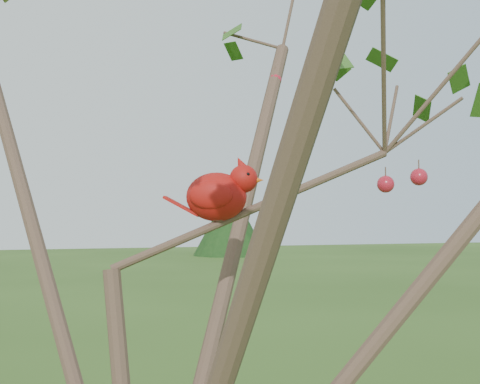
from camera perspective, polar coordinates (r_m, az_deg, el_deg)
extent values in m
sphere|color=#B31829|center=(1.45, 16.60, 1.38)|extent=(0.04, 0.04, 0.04)
sphere|color=#B31829|center=(1.90, 3.36, 10.56)|extent=(0.04, 0.04, 0.04)
sphere|color=#B31829|center=(1.44, 13.64, 0.73)|extent=(0.04, 0.04, 0.04)
ellipsoid|color=#A5150E|center=(1.26, -2.26, -0.46)|extent=(0.16, 0.14, 0.10)
sphere|color=#A5150E|center=(1.26, 0.33, 1.26)|extent=(0.08, 0.08, 0.06)
cone|color=#A5150E|center=(1.26, 0.11, 2.60)|extent=(0.05, 0.05, 0.04)
cone|color=#D85914|center=(1.25, 1.68, 1.13)|extent=(0.03, 0.03, 0.02)
ellipsoid|color=black|center=(1.25, 1.23, 1.08)|extent=(0.03, 0.04, 0.03)
cube|color=#A5150E|center=(1.28, -5.55, -1.36)|extent=(0.08, 0.06, 0.04)
ellipsoid|color=#A5150E|center=(1.30, -2.20, -0.39)|extent=(0.09, 0.06, 0.06)
ellipsoid|color=#A5150E|center=(1.22, -2.77, -0.26)|extent=(0.09, 0.06, 0.06)
cylinder|color=#412D23|center=(32.78, -0.94, -3.00)|extent=(0.52, 0.52, 3.47)
cone|color=black|center=(32.78, -0.94, -2.75)|extent=(4.04, 4.04, 3.76)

